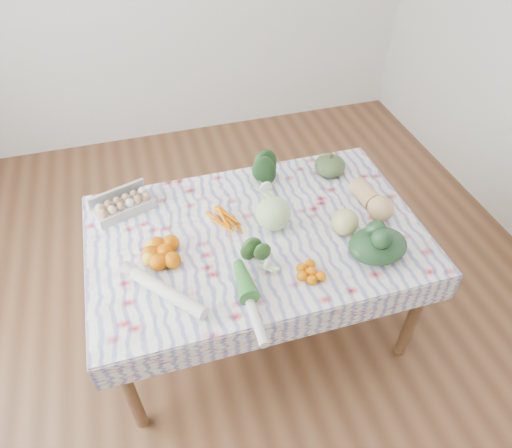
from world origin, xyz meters
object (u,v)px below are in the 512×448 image
object	(u,v)px
kabocha_squash	(330,166)
cabbage	(273,214)
dining_table	(256,244)
grapefruit	(345,222)
butternut_squash	(372,198)
egg_carton	(124,207)

from	to	relation	value
kabocha_squash	cabbage	distance (m)	0.55
dining_table	grapefruit	bearing A→B (deg)	-15.80
dining_table	kabocha_squash	bearing A→B (deg)	32.39
kabocha_squash	cabbage	xyz separation A→B (m)	(-0.44, -0.32, 0.03)
kabocha_squash	grapefruit	world-z (taller)	grapefruit
kabocha_squash	grapefruit	xyz separation A→B (m)	(-0.12, -0.46, 0.01)
kabocha_squash	butternut_squash	xyz separation A→B (m)	(0.09, -0.33, 0.01)
cabbage	grapefruit	xyz separation A→B (m)	(0.33, -0.14, -0.02)
egg_carton	butternut_squash	bearing A→B (deg)	-33.44
dining_table	cabbage	world-z (taller)	cabbage
dining_table	butternut_squash	size ratio (longest dim) A/B	5.60
dining_table	egg_carton	size ratio (longest dim) A/B	5.24
egg_carton	butternut_squash	size ratio (longest dim) A/B	1.07
grapefruit	egg_carton	bearing A→B (deg)	156.35
butternut_squash	cabbage	bearing A→B (deg)	171.69
egg_carton	grapefruit	size ratio (longest dim) A/B	2.28
kabocha_squash	butternut_squash	bearing A→B (deg)	-74.17
egg_carton	kabocha_squash	xyz separation A→B (m)	(1.15, 0.01, 0.02)
butternut_squash	grapefruit	distance (m)	0.25
egg_carton	cabbage	xyz separation A→B (m)	(0.71, -0.32, 0.05)
dining_table	kabocha_squash	xyz separation A→B (m)	(0.54, 0.34, 0.14)
cabbage	dining_table	bearing A→B (deg)	-169.11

